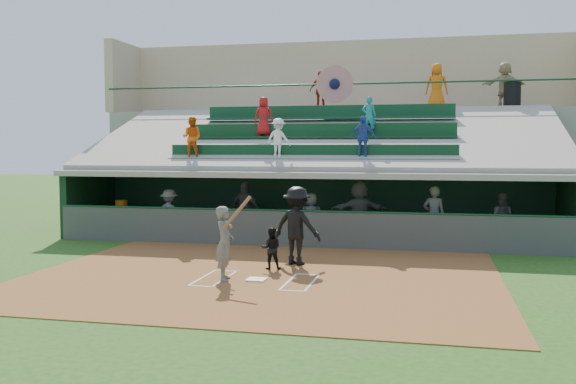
% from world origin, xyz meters
% --- Properties ---
extents(ground, '(100.00, 100.00, 0.00)m').
position_xyz_m(ground, '(0.00, 0.00, 0.00)').
color(ground, '#224B15').
rests_on(ground, ground).
extents(dirt_slab, '(11.00, 9.00, 0.02)m').
position_xyz_m(dirt_slab, '(0.00, 0.50, 0.01)').
color(dirt_slab, brown).
rests_on(dirt_slab, ground).
extents(home_plate, '(0.43, 0.43, 0.03)m').
position_xyz_m(home_plate, '(0.00, 0.00, 0.04)').
color(home_plate, silver).
rests_on(home_plate, dirt_slab).
extents(batters_box_chalk, '(2.65, 1.85, 0.01)m').
position_xyz_m(batters_box_chalk, '(0.00, 0.00, 0.02)').
color(batters_box_chalk, silver).
rests_on(batters_box_chalk, dirt_slab).
extents(dugout_floor, '(16.00, 3.50, 0.04)m').
position_xyz_m(dugout_floor, '(0.00, 6.75, 0.02)').
color(dugout_floor, gray).
rests_on(dugout_floor, ground).
extents(concourse_slab, '(20.00, 3.00, 4.60)m').
position_xyz_m(concourse_slab, '(0.00, 13.50, 2.30)').
color(concourse_slab, gray).
rests_on(concourse_slab, ground).
extents(grandstand, '(20.40, 10.40, 7.80)m').
position_xyz_m(grandstand, '(-0.01, 10.51, 2.26)').
color(grandstand, '#444945').
rests_on(grandstand, ground).
extents(batter_at_plate, '(0.90, 0.77, 1.95)m').
position_xyz_m(batter_at_plate, '(-0.70, -0.15, 0.88)').
color(batter_at_plate, '#535550').
rests_on(batter_at_plate, dirt_slab).
extents(catcher, '(0.58, 0.49, 1.04)m').
position_xyz_m(catcher, '(0.01, 1.36, 0.54)').
color(catcher, black).
rests_on(catcher, dirt_slab).
extents(home_umpire, '(1.46, 1.09, 2.02)m').
position_xyz_m(home_umpire, '(0.50, 2.13, 1.03)').
color(home_umpire, black).
rests_on(home_umpire, dirt_slab).
extents(dugout_bench, '(16.29, 5.03, 0.50)m').
position_xyz_m(dugout_bench, '(-0.12, 8.04, 0.29)').
color(dugout_bench, brown).
rests_on(dugout_bench, dugout_floor).
extents(white_table, '(0.90, 0.70, 0.75)m').
position_xyz_m(white_table, '(-6.76, 6.53, 0.42)').
color(white_table, silver).
rests_on(white_table, dugout_floor).
extents(water_cooler, '(0.42, 0.42, 0.42)m').
position_xyz_m(water_cooler, '(-6.70, 6.55, 1.00)').
color(water_cooler, orange).
rests_on(water_cooler, white_table).
extents(dugout_player_a, '(1.09, 0.68, 1.62)m').
position_xyz_m(dugout_player_a, '(-4.59, 5.81, 0.85)').
color(dugout_player_a, '#60635E').
rests_on(dugout_player_a, dugout_floor).
extents(dugout_player_b, '(1.18, 0.76, 1.86)m').
position_xyz_m(dugout_player_b, '(-2.25, 6.77, 0.97)').
color(dugout_player_b, '#525450').
rests_on(dugout_player_b, dugout_floor).
extents(dugout_player_c, '(0.86, 0.67, 1.56)m').
position_xyz_m(dugout_player_c, '(0.16, 6.05, 0.82)').
color(dugout_player_c, '#51544F').
rests_on(dugout_player_c, dugout_floor).
extents(dugout_player_d, '(1.89, 1.08, 1.95)m').
position_xyz_m(dugout_player_d, '(1.64, 6.45, 1.01)').
color(dugout_player_d, '#5E615B').
rests_on(dugout_player_d, dugout_floor).
extents(dugout_player_e, '(0.70, 0.49, 1.83)m').
position_xyz_m(dugout_player_e, '(3.97, 6.09, 0.95)').
color(dugout_player_e, '#5E605B').
rests_on(dugout_player_e, dugout_floor).
extents(dugout_player_f, '(0.94, 0.84, 1.59)m').
position_xyz_m(dugout_player_f, '(6.04, 7.00, 0.84)').
color(dugout_player_f, '#61645E').
rests_on(dugout_player_f, dugout_floor).
extents(trash_bin, '(0.64, 0.64, 0.97)m').
position_xyz_m(trash_bin, '(6.88, 12.32, 5.08)').
color(trash_bin, black).
rests_on(trash_bin, concourse_slab).
extents(concourse_staff_a, '(1.04, 0.74, 1.63)m').
position_xyz_m(concourse_staff_a, '(-0.68, 12.70, 5.42)').
color(concourse_staff_a, '#A41F12').
rests_on(concourse_staff_a, concourse_slab).
extents(concourse_staff_b, '(0.93, 0.62, 1.86)m').
position_xyz_m(concourse_staff_b, '(4.04, 13.04, 5.53)').
color(concourse_staff_b, orange).
rests_on(concourse_staff_b, concourse_slab).
extents(concourse_staff_c, '(1.79, 0.93, 1.85)m').
position_xyz_m(concourse_staff_c, '(6.68, 13.12, 5.52)').
color(concourse_staff_c, tan).
rests_on(concourse_staff_c, concourse_slab).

